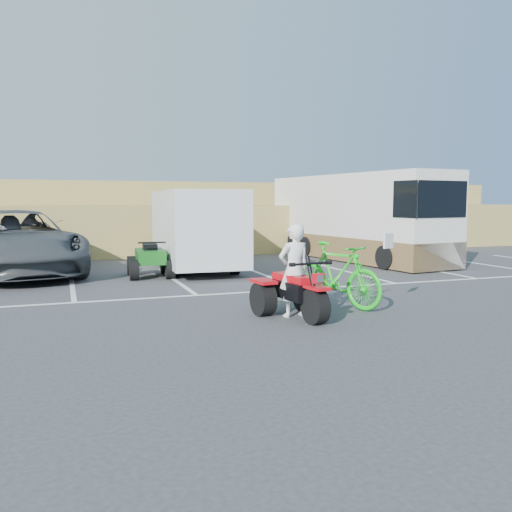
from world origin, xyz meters
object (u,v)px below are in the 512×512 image
object	(u,v)px
grey_pickup	(14,243)
rider	(294,270)
rv_motorhome	(355,223)
cargo_trailer	(196,227)
quad_atv_green	(151,277)
quad_atv_blue	(62,272)
red_trike_atv	(298,318)
green_dirt_bike	(337,274)

from	to	relation	value
grey_pickup	rider	bearing A→B (deg)	-69.18
grey_pickup	rv_motorhome	size ratio (longest dim) A/B	0.78
grey_pickup	cargo_trailer	world-z (taller)	cargo_trailer
cargo_trailer	quad_atv_green	size ratio (longest dim) A/B	3.32
rider	grey_pickup	size ratio (longest dim) A/B	0.26
quad_atv_blue	quad_atv_green	size ratio (longest dim) A/B	0.89
grey_pickup	cargo_trailer	xyz separation A→B (m)	(5.35, -0.76, 0.40)
cargo_trailer	red_trike_atv	bearing A→B (deg)	-86.52
rider	quad_atv_blue	xyz separation A→B (m)	(-4.14, 8.34, -0.88)
red_trike_atv	green_dirt_bike	world-z (taller)	green_dirt_bike
rv_motorhome	rider	bearing A→B (deg)	-133.13
rider	quad_atv_green	distance (m)	6.62
quad_atv_blue	rv_motorhome	bearing A→B (deg)	-6.91
green_dirt_bike	cargo_trailer	xyz separation A→B (m)	(-1.33, 6.85, 0.69)
rider	grey_pickup	xyz separation A→B (m)	(-5.45, 8.22, 0.07)
red_trike_atv	green_dirt_bike	xyz separation A→B (m)	(1.21, 0.76, 0.67)
red_trike_atv	rv_motorhome	size ratio (longest dim) A/B	0.19
red_trike_atv	quad_atv_blue	xyz separation A→B (m)	(-4.16, 8.49, 0.00)
green_dirt_bike	cargo_trailer	distance (m)	7.01
green_dirt_bike	rv_motorhome	xyz separation A→B (m)	(5.03, 8.00, 0.68)
rider	quad_atv_green	size ratio (longest dim) A/B	1.07
quad_atv_blue	red_trike_atv	bearing A→B (deg)	-72.25
rider	cargo_trailer	xyz separation A→B (m)	(-0.10, 7.46, 0.47)
red_trike_atv	rv_motorhome	distance (m)	10.84
cargo_trailer	quad_atv_blue	distance (m)	4.36
cargo_trailer	quad_atv_blue	xyz separation A→B (m)	(-4.04, 0.89, -1.36)
rider	cargo_trailer	distance (m)	7.47
red_trike_atv	grey_pickup	size ratio (longest dim) A/B	0.25
red_trike_atv	cargo_trailer	size ratio (longest dim) A/B	0.31
rv_motorhome	quad_atv_blue	distance (m)	10.50
rv_motorhome	cargo_trailer	bearing A→B (deg)	-176.83
grey_pickup	green_dirt_bike	bearing A→B (deg)	-61.44
red_trike_atv	grey_pickup	world-z (taller)	grey_pickup
red_trike_atv	green_dirt_bike	distance (m)	1.58
rider	quad_atv_blue	distance (m)	9.36
red_trike_atv	cargo_trailer	world-z (taller)	cargo_trailer
rider	rv_motorhome	xyz separation A→B (m)	(6.27, 8.61, 0.46)
rider	grey_pickup	distance (m)	9.87
rv_motorhome	quad_atv_blue	bearing A→B (deg)	174.37
green_dirt_bike	quad_atv_blue	distance (m)	9.44
grey_pickup	red_trike_atv	bearing A→B (deg)	-69.56
quad_atv_green	cargo_trailer	bearing A→B (deg)	37.73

